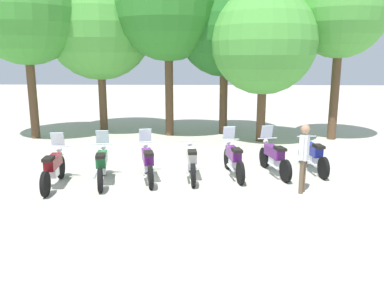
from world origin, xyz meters
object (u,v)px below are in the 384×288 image
person_0 (304,153)px  tree_2 (168,6)px  motorcycle_1 (102,164)px  tree_3 (225,29)px  tree_0 (25,10)px  motorcycle_2 (148,162)px  motorcycle_5 (274,157)px  motorcycle_0 (53,167)px  tree_4 (264,42)px  motorcycle_4 (233,158)px  motorcycle_6 (313,155)px  tree_5 (341,12)px  motorcycle_3 (191,161)px  tree_1 (99,25)px

person_0 → tree_2: (-4.09, 7.57, 4.48)m
motorcycle_1 → person_0: person_0 is taller
person_0 → tree_3: tree_3 is taller
motorcycle_1 → tree_0: bearing=25.7°
motorcycle_2 → motorcycle_5: (3.67, 0.69, 0.00)m
motorcycle_0 → tree_4: tree_4 is taller
motorcycle_4 → motorcycle_6: motorcycle_4 is taller
motorcycle_0 → tree_5: tree_5 is taller
tree_4 → motorcycle_3: bearing=-117.1°
motorcycle_3 → motorcycle_6: (3.67, 0.83, 0.00)m
tree_1 → motorcycle_6: bearing=-38.4°
motorcycle_0 → motorcycle_1: 1.27m
motorcycle_1 → motorcycle_5: 4.99m
motorcycle_2 → tree_3: size_ratio=0.32×
motorcycle_4 → motorcycle_5: 1.24m
motorcycle_6 → motorcycle_1: bearing=94.9°
motorcycle_2 → motorcycle_5: bearing=-93.0°
motorcycle_3 → tree_5: tree_5 is taller
tree_2 → motorcycle_6: bearing=-48.8°
motorcycle_0 → tree_1: size_ratio=0.30×
tree_1 → tree_4: (7.07, -1.98, -0.80)m
motorcycle_2 → tree_4: bearing=-49.4°
motorcycle_1 → tree_4: size_ratio=0.35×
tree_3 → tree_4: bearing=-48.3°
motorcycle_0 → tree_4: size_ratio=0.36×
tree_2 → tree_5: (6.99, -0.62, -0.35)m
person_0 → motorcycle_6: bearing=-80.8°
motorcycle_0 → tree_1: bearing=-1.4°
tree_5 → motorcycle_1: bearing=-142.6°
tree_2 → person_0: bearing=-61.6°
tree_3 → tree_5: tree_5 is taller
motorcycle_3 → tree_3: bearing=-15.6°
motorcycle_4 → tree_2: tree_2 is taller
motorcycle_3 → person_0: (2.88, -1.17, 0.55)m
tree_1 → tree_2: bearing=-14.4°
person_0 → tree_5: tree_5 is taller
motorcycle_6 → person_0: person_0 is taller
tree_0 → tree_2: 5.80m
motorcycle_3 → tree_3: (1.20, 6.91, 4.11)m
motorcycle_2 → motorcycle_3: bearing=-94.5°
motorcycle_6 → tree_5: 7.13m
motorcycle_3 → tree_4: (2.68, 5.24, 3.51)m
motorcycle_5 → motorcycle_1: bearing=87.8°
motorcycle_4 → motorcycle_6: bearing=-87.1°
motorcycle_1 → motorcycle_6: 6.26m
person_0 → motorcycle_5: bearing=-44.4°
tree_1 → motorcycle_5: bearing=-44.6°
motorcycle_0 → person_0: person_0 is taller
motorcycle_3 → tree_1: 9.49m
motorcycle_2 → tree_2: tree_2 is taller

